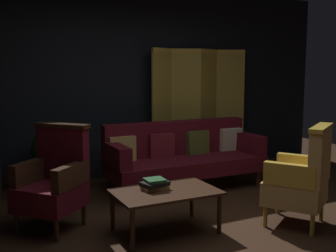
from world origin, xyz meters
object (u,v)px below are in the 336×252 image
object	(u,v)px
coffee_table	(165,195)
folding_screen	(197,108)
book_black_cloth	(155,184)
armchair_wing_left	(54,180)
potted_plant	(58,154)
book_green_cloth	(155,180)
book_tan_leather	(155,188)
armchair_gilt_accent	(302,178)
velvet_couch	(183,154)

from	to	relation	value
coffee_table	folding_screen	bearing A→B (deg)	53.23
folding_screen	book_black_cloth	distance (m)	2.70
armchair_wing_left	potted_plant	size ratio (longest dim) A/B	1.12
coffee_table	book_black_cloth	xyz separation A→B (m)	(-0.08, 0.08, 0.10)
book_green_cloth	book_tan_leather	bearing A→B (deg)	0.00
book_black_cloth	armchair_gilt_accent	bearing A→B (deg)	-20.30
book_green_cloth	potted_plant	bearing A→B (deg)	110.68
potted_plant	velvet_couch	bearing A→B (deg)	-13.05
velvet_couch	potted_plant	xyz separation A→B (m)	(-1.59, 0.37, 0.08)
coffee_table	book_black_cloth	bearing A→B (deg)	135.10
coffee_table	armchair_gilt_accent	size ratio (longest dim) A/B	0.96
armchair_wing_left	book_tan_leather	xyz separation A→B (m)	(0.87, -0.53, -0.05)
folding_screen	book_tan_leather	world-z (taller)	folding_screen
book_tan_leather	potted_plant	bearing A→B (deg)	110.68
potted_plant	book_green_cloth	distance (m)	1.72
folding_screen	book_black_cloth	xyz separation A→B (m)	(-1.67, -2.06, -0.51)
book_tan_leather	armchair_wing_left	bearing A→B (deg)	148.68
coffee_table	potted_plant	world-z (taller)	potted_plant
coffee_table	armchair_wing_left	bearing A→B (deg)	147.37
armchair_wing_left	book_black_cloth	distance (m)	1.01
book_black_cloth	book_green_cloth	world-z (taller)	book_green_cloth
potted_plant	book_green_cloth	bearing A→B (deg)	-69.32
folding_screen	book_green_cloth	size ratio (longest dim) A/B	10.19
folding_screen	book_green_cloth	xyz separation A→B (m)	(-1.67, -2.06, -0.47)
book_tan_leather	book_black_cloth	size ratio (longest dim) A/B	0.98
armchair_gilt_accent	potted_plant	world-z (taller)	armchair_gilt_accent
armchair_gilt_accent	book_black_cloth	world-z (taller)	armchair_gilt_accent
coffee_table	book_black_cloth	world-z (taller)	book_black_cloth
folding_screen	armchair_gilt_accent	distance (m)	2.64
book_black_cloth	velvet_couch	bearing A→B (deg)	51.62
armchair_wing_left	book_green_cloth	distance (m)	1.01
folding_screen	potted_plant	bearing A→B (deg)	-168.87
armchair_gilt_accent	book_black_cloth	distance (m)	1.50
velvet_couch	book_green_cloth	world-z (taller)	velvet_couch
folding_screen	velvet_couch	bearing A→B (deg)	-130.18
velvet_couch	coffee_table	world-z (taller)	velvet_couch
armchair_gilt_accent	book_black_cloth	bearing A→B (deg)	159.70
velvet_couch	coffee_table	size ratio (longest dim) A/B	2.12
book_black_cloth	armchair_wing_left	bearing A→B (deg)	148.68
book_black_cloth	book_green_cloth	xyz separation A→B (m)	(0.00, 0.00, 0.04)
book_black_cloth	folding_screen	bearing A→B (deg)	50.89
armchair_wing_left	book_black_cloth	bearing A→B (deg)	-31.32
armchair_wing_left	potted_plant	xyz separation A→B (m)	(0.26, 1.08, 0.04)
velvet_couch	armchair_gilt_accent	distance (m)	1.81
coffee_table	armchair_wing_left	size ratio (longest dim) A/B	0.96
folding_screen	velvet_couch	world-z (taller)	folding_screen
folding_screen	armchair_wing_left	xyz separation A→B (m)	(-2.54, -1.53, -0.50)
book_tan_leather	coffee_table	bearing A→B (deg)	-44.90
velvet_couch	coffee_table	distance (m)	1.60
potted_plant	book_green_cloth	xyz separation A→B (m)	(0.61, -1.61, -0.02)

